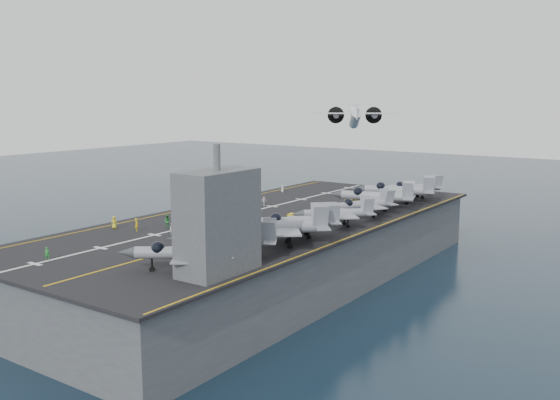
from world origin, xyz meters
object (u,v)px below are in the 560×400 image
Objects in this scene: tow_cart_a at (190,244)px; transport_plane at (355,119)px; fighter_jet_0 at (184,251)px; island_superstructure at (218,209)px.

transport_plane is at bearing 102.22° from tow_cart_a.
fighter_jet_0 is 7.41× the size of tow_cart_a.
transport_plane is (-16.94, 78.18, 14.36)m from tow_cart_a.
fighter_jet_0 reaches higher than tow_cart_a.
fighter_jet_0 is at bearing -74.44° from transport_plane.
island_superstructure is 89.87m from transport_plane.
transport_plane is at bearing 108.12° from island_superstructure.
island_superstructure is at bearing -71.88° from transport_plane.
island_superstructure reaches higher than tow_cart_a.
island_superstructure reaches higher than fighter_jet_0.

